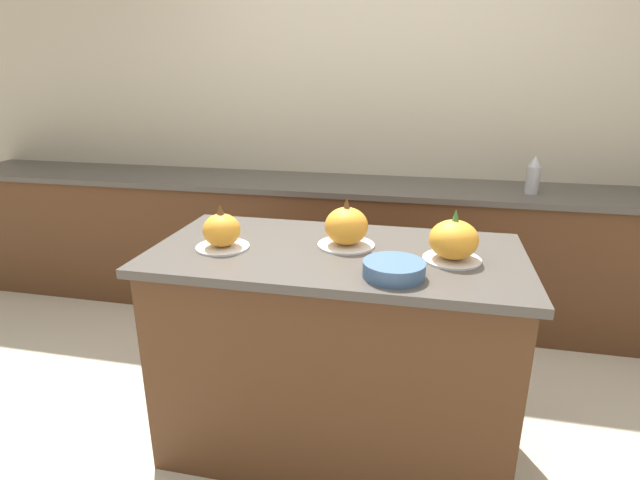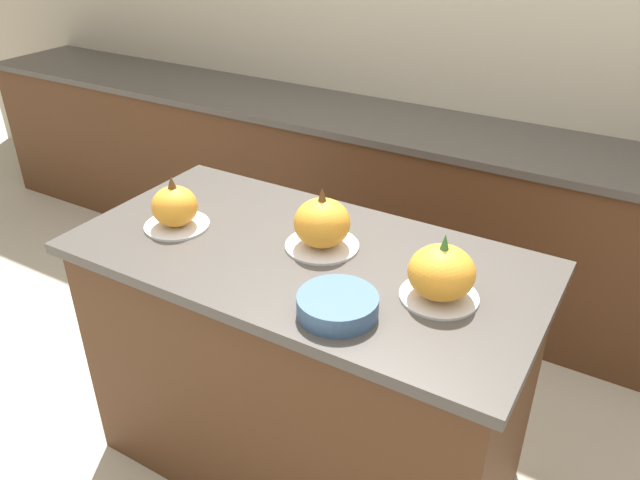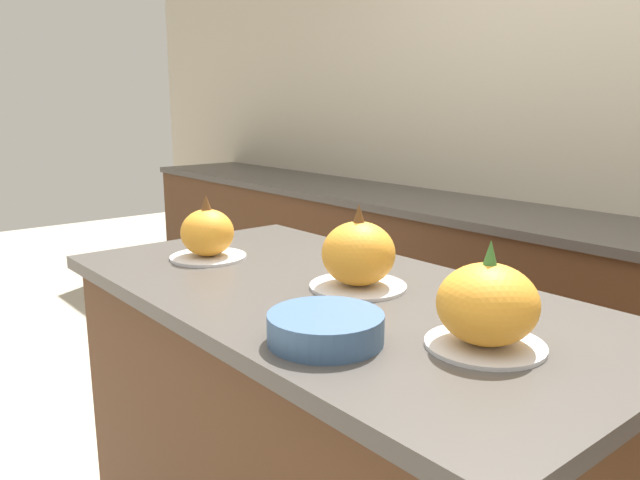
{
  "view_description": "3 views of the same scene",
  "coord_description": "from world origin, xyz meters",
  "px_view_note": "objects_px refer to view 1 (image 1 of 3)",
  "views": [
    {
      "loc": [
        0.33,
        -1.81,
        1.57
      ],
      "look_at": [
        -0.06,
        -0.0,
        0.94
      ],
      "focal_mm": 28.0,
      "sensor_mm": 36.0,
      "label": 1
    },
    {
      "loc": [
        0.88,
        -1.37,
        1.88
      ],
      "look_at": [
        0.06,
        -0.0,
        0.97
      ],
      "focal_mm": 35.0,
      "sensor_mm": 36.0,
      "label": 2
    },
    {
      "loc": [
        1.06,
        -0.91,
        1.33
      ],
      "look_at": [
        -0.08,
        0.03,
        1.01
      ],
      "focal_mm": 35.0,
      "sensor_mm": 36.0,
      "label": 3
    }
  ],
  "objects_px": {
    "pumpkin_cake_right": "(454,241)",
    "mixing_bowl": "(394,269)",
    "pumpkin_cake_left": "(222,232)",
    "bottle_tall": "(533,175)",
    "pumpkin_cake_center": "(346,227)"
  },
  "relations": [
    {
      "from": "pumpkin_cake_center",
      "to": "mixing_bowl",
      "type": "xyz_separation_m",
      "value": [
        0.21,
        -0.28,
        -0.05
      ]
    },
    {
      "from": "pumpkin_cake_left",
      "to": "bottle_tall",
      "type": "xyz_separation_m",
      "value": [
        1.38,
        1.32,
        0.03
      ]
    },
    {
      "from": "pumpkin_cake_center",
      "to": "bottle_tall",
      "type": "bearing_deg",
      "value": 52.93
    },
    {
      "from": "pumpkin_cake_center",
      "to": "mixing_bowl",
      "type": "bearing_deg",
      "value": -52.83
    },
    {
      "from": "pumpkin_cake_right",
      "to": "mixing_bowl",
      "type": "height_order",
      "value": "pumpkin_cake_right"
    },
    {
      "from": "pumpkin_cake_left",
      "to": "bottle_tall",
      "type": "distance_m",
      "value": 1.91
    },
    {
      "from": "pumpkin_cake_left",
      "to": "pumpkin_cake_center",
      "type": "xyz_separation_m",
      "value": [
        0.48,
        0.13,
        0.01
      ]
    },
    {
      "from": "bottle_tall",
      "to": "mixing_bowl",
      "type": "height_order",
      "value": "bottle_tall"
    },
    {
      "from": "pumpkin_cake_right",
      "to": "mixing_bowl",
      "type": "bearing_deg",
      "value": -134.27
    },
    {
      "from": "pumpkin_cake_center",
      "to": "bottle_tall",
      "type": "relative_size",
      "value": 1.01
    },
    {
      "from": "pumpkin_cake_right",
      "to": "mixing_bowl",
      "type": "distance_m",
      "value": 0.29
    },
    {
      "from": "mixing_bowl",
      "to": "bottle_tall",
      "type": "bearing_deg",
      "value": 64.89
    },
    {
      "from": "pumpkin_cake_left",
      "to": "mixing_bowl",
      "type": "bearing_deg",
      "value": -12.3
    },
    {
      "from": "pumpkin_cake_left",
      "to": "mixing_bowl",
      "type": "height_order",
      "value": "pumpkin_cake_left"
    },
    {
      "from": "bottle_tall",
      "to": "mixing_bowl",
      "type": "distance_m",
      "value": 1.63
    }
  ]
}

